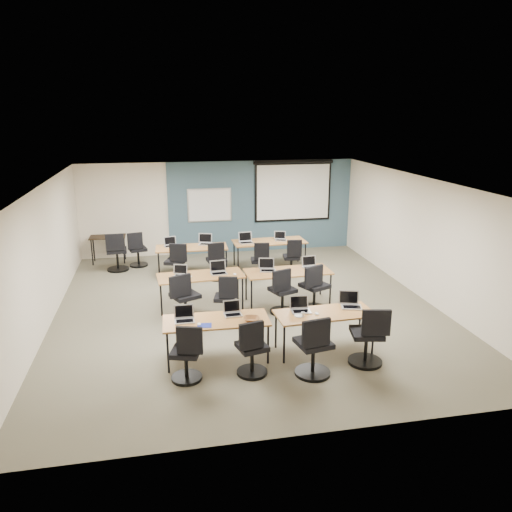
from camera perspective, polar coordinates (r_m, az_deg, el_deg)
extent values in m
cube|color=#6B6354|center=(10.84, -1.04, -5.89)|extent=(8.00, 9.00, 0.02)
cube|color=white|center=(10.14, -1.11, 8.40)|extent=(8.00, 9.00, 0.02)
cube|color=beige|center=(14.75, -4.18, 5.52)|extent=(8.00, 0.04, 2.70)
cube|color=beige|center=(6.29, 6.30, -9.61)|extent=(8.00, 0.04, 2.70)
cube|color=beige|center=(10.50, -23.10, -0.18)|extent=(0.04, 9.00, 2.70)
cube|color=beige|center=(11.77, 18.48, 1.96)|extent=(0.04, 9.00, 2.70)
cube|color=#3D5977|center=(14.92, 0.62, 5.69)|extent=(5.50, 0.04, 2.70)
cube|color=silver|center=(14.63, -5.33, 5.80)|extent=(1.28, 0.02, 0.98)
cube|color=white|center=(14.62, -5.32, 5.80)|extent=(1.20, 0.02, 0.90)
cube|color=black|center=(15.01, 4.25, 7.45)|extent=(2.32, 0.03, 1.82)
cube|color=white|center=(15.01, 4.26, 7.29)|extent=(2.20, 0.02, 1.62)
cylinder|color=black|center=(14.90, 4.33, 10.64)|extent=(2.40, 0.10, 0.10)
cube|color=#996C40|center=(8.43, -4.57, -7.36)|extent=(1.77, 0.74, 0.03)
cylinder|color=black|center=(8.27, -10.03, -10.88)|extent=(0.04, 0.04, 0.70)
cylinder|color=black|center=(8.43, 1.39, -10.04)|extent=(0.04, 0.04, 0.70)
cylinder|color=black|center=(8.82, -10.15, -9.08)|extent=(0.04, 0.04, 0.70)
cylinder|color=black|center=(8.98, 0.52, -8.34)|extent=(0.04, 0.04, 0.70)
cube|color=brown|center=(8.77, 7.85, -6.52)|extent=(1.71, 0.71, 0.03)
cylinder|color=black|center=(8.45, 3.23, -10.02)|extent=(0.04, 0.04, 0.70)
cylinder|color=black|center=(8.94, 13.24, -8.90)|extent=(0.04, 0.04, 0.70)
cylinder|color=black|center=(8.96, 2.29, -8.39)|extent=(0.04, 0.04, 0.70)
cylinder|color=black|center=(9.43, 11.78, -7.44)|extent=(0.04, 0.04, 0.70)
cube|color=olive|center=(10.67, -6.35, -2.26)|extent=(1.82, 0.76, 0.03)
cylinder|color=black|center=(10.47, -10.78, -4.96)|extent=(0.04, 0.04, 0.70)
cylinder|color=black|center=(10.60, -1.54, -4.40)|extent=(0.04, 0.04, 0.70)
cylinder|color=black|center=(11.06, -10.83, -3.78)|extent=(0.04, 0.04, 0.70)
cylinder|color=black|center=(11.19, -2.09, -3.27)|extent=(0.04, 0.04, 0.70)
cube|color=#9C693A|center=(10.90, 3.67, -1.79)|extent=(1.86, 0.78, 0.03)
cylinder|color=black|center=(10.54, -0.51, -4.51)|extent=(0.04, 0.04, 0.70)
cylinder|color=black|center=(10.98, 8.49, -3.83)|extent=(0.04, 0.04, 0.70)
cylinder|color=black|center=(11.14, -1.14, -3.33)|extent=(0.04, 0.04, 0.70)
cylinder|color=black|center=(11.56, 7.41, -2.74)|extent=(0.04, 0.04, 0.70)
cube|color=brown|center=(12.90, -7.37, 0.97)|extent=(1.82, 0.76, 0.03)
cylinder|color=black|center=(12.67, -11.04, -1.20)|extent=(0.04, 0.04, 0.70)
cylinder|color=black|center=(12.78, -3.40, -0.78)|extent=(0.04, 0.04, 0.70)
cylinder|color=black|center=(13.28, -11.07, -0.39)|extent=(0.04, 0.04, 0.70)
cylinder|color=black|center=(13.38, -3.78, 0.01)|extent=(0.04, 0.04, 0.70)
cube|color=olive|center=(13.38, 1.54, 1.66)|extent=(1.94, 0.81, 0.03)
cylinder|color=black|center=(12.99, -2.06, -0.47)|extent=(0.04, 0.04, 0.70)
cylinder|color=black|center=(13.39, 5.65, -0.03)|extent=(0.04, 0.04, 0.70)
cylinder|color=black|center=(13.64, -2.52, 0.34)|extent=(0.04, 0.04, 0.70)
cylinder|color=black|center=(14.02, 4.85, 0.74)|extent=(0.04, 0.04, 0.70)
cube|color=#A7A8B4|center=(8.40, -8.16, -7.37)|extent=(0.33, 0.24, 0.02)
cube|color=black|center=(8.38, -8.15, -7.35)|extent=(0.28, 0.14, 0.00)
cube|color=#A7A8B4|center=(8.47, -8.24, -6.26)|extent=(0.33, 0.06, 0.23)
cube|color=black|center=(8.46, -8.24, -6.28)|extent=(0.29, 0.04, 0.18)
ellipsoid|color=white|center=(8.26, -6.52, -7.74)|extent=(0.06, 0.10, 0.03)
cylinder|color=black|center=(8.20, -7.91, -13.60)|extent=(0.49, 0.49, 0.05)
cylinder|color=black|center=(8.11, -7.97, -12.41)|extent=(0.06, 0.06, 0.44)
cube|color=black|center=(7.99, -8.04, -10.79)|extent=(0.44, 0.44, 0.08)
cube|color=black|center=(7.69, -7.61, -9.54)|extent=(0.40, 0.06, 0.44)
cube|color=#ADADB1|center=(8.57, -2.65, -6.74)|extent=(0.30, 0.22, 0.02)
cube|color=black|center=(8.54, -2.63, -6.72)|extent=(0.25, 0.13, 0.00)
cube|color=#ADADB1|center=(8.63, -2.78, -5.73)|extent=(0.30, 0.06, 0.21)
cube|color=black|center=(8.62, -2.77, -5.75)|extent=(0.26, 0.04, 0.17)
ellipsoid|color=white|center=(8.49, 0.08, -6.93)|extent=(0.06, 0.10, 0.04)
cylinder|color=black|center=(8.28, -0.45, -13.12)|extent=(0.50, 0.50, 0.05)
cylinder|color=black|center=(8.18, -0.46, -11.92)|extent=(0.06, 0.06, 0.44)
cube|color=black|center=(8.07, -0.46, -10.29)|extent=(0.44, 0.44, 0.08)
cube|color=black|center=(7.76, -0.53, -9.11)|extent=(0.40, 0.06, 0.44)
cube|color=silver|center=(8.74, 5.16, -6.32)|extent=(0.33, 0.24, 0.02)
cube|color=black|center=(8.71, 5.20, -6.30)|extent=(0.28, 0.14, 0.00)
cube|color=silver|center=(8.81, 4.95, -5.25)|extent=(0.33, 0.06, 0.23)
cube|color=black|center=(8.80, 4.96, -5.27)|extent=(0.29, 0.04, 0.19)
ellipsoid|color=white|center=(8.67, 6.95, -6.55)|extent=(0.08, 0.11, 0.04)
cylinder|color=black|center=(8.31, 6.47, -13.10)|extent=(0.58, 0.58, 0.05)
cylinder|color=black|center=(8.20, 6.52, -11.69)|extent=(0.06, 0.06, 0.51)
cube|color=black|center=(8.07, 6.59, -9.84)|extent=(0.51, 0.51, 0.08)
cube|color=black|center=(7.74, 6.89, -8.73)|extent=(0.47, 0.06, 0.44)
cube|color=#A6A5B2|center=(9.04, 10.85, -5.75)|extent=(0.36, 0.26, 0.02)
cube|color=black|center=(9.02, 10.90, -5.73)|extent=(0.30, 0.15, 0.00)
cube|color=#A6A5B2|center=(9.12, 10.57, -4.65)|extent=(0.36, 0.07, 0.25)
cube|color=black|center=(9.11, 10.59, -4.67)|extent=(0.31, 0.05, 0.20)
ellipsoid|color=white|center=(8.96, 12.53, -6.08)|extent=(0.06, 0.09, 0.03)
cylinder|color=black|center=(8.78, 12.34, -11.68)|extent=(0.57, 0.57, 0.05)
cylinder|color=black|center=(8.68, 12.43, -10.35)|extent=(0.06, 0.06, 0.51)
cube|color=black|center=(8.56, 12.55, -8.58)|extent=(0.51, 0.51, 0.08)
cube|color=black|center=(8.27, 13.58, -7.42)|extent=(0.46, 0.06, 0.44)
cube|color=#A5A4AC|center=(10.63, -8.57, -2.27)|extent=(0.30, 0.22, 0.02)
cube|color=black|center=(10.61, -8.57, -2.24)|extent=(0.25, 0.13, 0.00)
cube|color=#A5A4AC|center=(10.71, -8.63, -1.49)|extent=(0.30, 0.06, 0.21)
cube|color=black|center=(10.70, -8.63, -1.50)|extent=(0.26, 0.04, 0.17)
ellipsoid|color=white|center=(10.57, -7.50, -2.33)|extent=(0.08, 0.11, 0.04)
cylinder|color=black|center=(10.30, -7.99, -7.14)|extent=(0.56, 0.56, 0.05)
cylinder|color=black|center=(10.21, -8.04, -6.00)|extent=(0.06, 0.06, 0.50)
cube|color=black|center=(10.10, -8.11, -4.49)|extent=(0.50, 0.50, 0.08)
cube|color=black|center=(9.81, -8.65, -3.41)|extent=(0.45, 0.06, 0.44)
cube|color=silver|center=(10.70, -4.27, -2.01)|extent=(0.35, 0.25, 0.02)
cube|color=black|center=(10.68, -4.26, -1.98)|extent=(0.29, 0.15, 0.00)
cube|color=silver|center=(10.79, -4.38, -1.12)|extent=(0.35, 0.06, 0.24)
cube|color=black|center=(10.78, -4.37, -1.13)|extent=(0.30, 0.05, 0.20)
ellipsoid|color=white|center=(10.63, -2.44, -2.10)|extent=(0.08, 0.11, 0.04)
cylinder|color=black|center=(10.32, -3.55, -6.96)|extent=(0.46, 0.46, 0.05)
cylinder|color=black|center=(10.25, -3.57, -6.04)|extent=(0.06, 0.06, 0.41)
cube|color=black|center=(10.16, -3.59, -4.76)|extent=(0.41, 0.41, 0.08)
cube|color=black|center=(9.90, -3.22, -3.60)|extent=(0.37, 0.06, 0.44)
cube|color=#B4B4B4|center=(10.86, 1.35, -1.68)|extent=(0.34, 0.25, 0.02)
cube|color=black|center=(10.84, 1.37, -1.65)|extent=(0.29, 0.14, 0.00)
cube|color=#B4B4B4|center=(10.95, 1.20, -0.83)|extent=(0.34, 0.06, 0.23)
cube|color=black|center=(10.94, 1.21, -0.84)|extent=(0.30, 0.04, 0.19)
ellipsoid|color=white|center=(10.75, 2.45, -1.88)|extent=(0.07, 0.10, 0.03)
cylinder|color=black|center=(10.59, 3.02, -6.32)|extent=(0.53, 0.53, 0.05)
cylinder|color=black|center=(10.51, 3.04, -5.27)|extent=(0.06, 0.06, 0.47)
cube|color=black|center=(10.41, 3.06, -3.87)|extent=(0.47, 0.47, 0.08)
cube|color=black|center=(10.12, 2.95, -2.79)|extent=(0.43, 0.06, 0.44)
cube|color=#B6B6C5|center=(11.12, 6.26, -1.34)|extent=(0.33, 0.24, 0.02)
cube|color=black|center=(11.10, 6.29, -1.31)|extent=(0.28, 0.14, 0.00)
cube|color=#B6B6C5|center=(11.20, 6.08, -0.54)|extent=(0.33, 0.06, 0.22)
cube|color=black|center=(11.20, 6.10, -0.55)|extent=(0.29, 0.04, 0.18)
ellipsoid|color=white|center=(11.08, 7.09, -1.44)|extent=(0.06, 0.10, 0.03)
cylinder|color=black|center=(10.79, 6.63, -5.97)|extent=(0.57, 0.57, 0.05)
cylinder|color=black|center=(10.70, 6.67, -4.85)|extent=(0.06, 0.06, 0.50)
cube|color=black|center=(10.60, 6.72, -3.37)|extent=(0.50, 0.50, 0.08)
cube|color=black|center=(10.29, 6.62, -2.32)|extent=(0.46, 0.06, 0.44)
cube|color=silver|center=(13.01, -9.76, 1.12)|extent=(0.31, 0.23, 0.02)
cube|color=black|center=(12.99, -9.76, 1.14)|extent=(0.26, 0.13, 0.00)
cube|color=silver|center=(13.10, -9.80, 1.76)|extent=(0.31, 0.06, 0.21)
cube|color=black|center=(13.09, -9.80, 1.75)|extent=(0.27, 0.04, 0.18)
ellipsoid|color=white|center=(12.88, -8.82, 1.02)|extent=(0.07, 0.10, 0.04)
cylinder|color=black|center=(12.63, -9.10, -2.71)|extent=(0.53, 0.53, 0.05)
cylinder|color=black|center=(12.57, -9.14, -1.81)|extent=(0.06, 0.06, 0.47)
cube|color=black|center=(12.49, -9.19, -0.62)|extent=(0.47, 0.47, 0.08)
cube|color=black|center=(12.22, -8.89, 0.39)|extent=(0.43, 0.06, 0.44)
cube|color=silver|center=(13.08, -5.73, 1.35)|extent=(0.36, 0.26, 0.02)
cube|color=black|center=(13.06, -5.73, 1.38)|extent=(0.30, 0.15, 0.00)
cube|color=silver|center=(13.18, -5.81, 2.07)|extent=(0.36, 0.07, 0.25)
cube|color=black|center=(13.17, -5.81, 2.06)|extent=(0.31, 0.05, 0.20)
ellipsoid|color=white|center=(12.95, -4.70, 1.24)|extent=(0.06, 0.10, 0.03)
cylinder|color=black|center=(12.67, -4.49, -2.49)|extent=(0.51, 0.51, 0.05)
cylinder|color=black|center=(12.61, -4.51, -1.63)|extent=(0.06, 0.06, 0.45)
cube|color=black|center=(12.53, -4.54, -0.49)|extent=(0.45, 0.45, 0.08)
cube|color=black|center=(12.26, -4.58, 0.49)|extent=(0.41, 0.06, 0.44)
cube|color=#B8B8B8|center=(13.16, -1.13, 1.53)|extent=(0.36, 0.26, 0.02)
cube|color=black|center=(13.14, -1.11, 1.56)|extent=(0.30, 0.15, 0.00)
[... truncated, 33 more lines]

